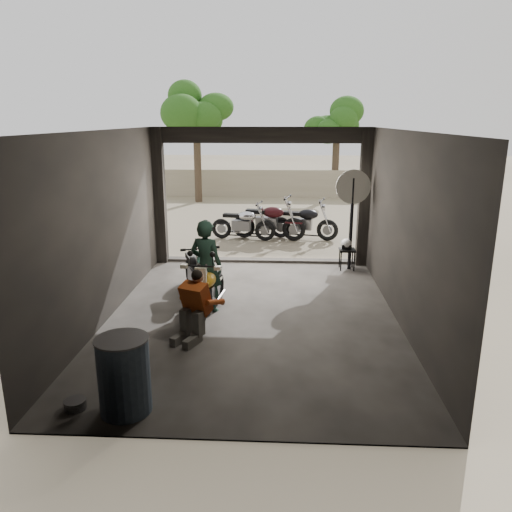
# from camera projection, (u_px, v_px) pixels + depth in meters

# --- Properties ---
(ground) EXTENTS (80.00, 80.00, 0.00)m
(ground) POSITION_uv_depth(u_px,v_px,m) (252.00, 317.00, 8.77)
(ground) COLOR #7A6D56
(ground) RESTS_ON ground
(garage) EXTENTS (7.00, 7.13, 3.20)m
(garage) POSITION_uv_depth(u_px,v_px,m) (254.00, 240.00, 8.96)
(garage) COLOR #2D2B28
(garage) RESTS_ON ground
(boundary_wall) EXTENTS (18.00, 0.30, 1.20)m
(boundary_wall) POSITION_uv_depth(u_px,v_px,m) (271.00, 183.00, 22.09)
(boundary_wall) COLOR gray
(boundary_wall) RESTS_ON ground
(tree_left) EXTENTS (2.20, 2.20, 5.60)m
(tree_left) POSITION_uv_depth(u_px,v_px,m) (196.00, 103.00, 19.89)
(tree_left) COLOR #382B1E
(tree_left) RESTS_ON ground
(tree_right) EXTENTS (2.20, 2.20, 5.00)m
(tree_right) POSITION_uv_depth(u_px,v_px,m) (338.00, 114.00, 21.16)
(tree_right) COLOR #382B1E
(tree_right) RESTS_ON ground
(main_bike) EXTENTS (0.84, 1.65, 1.05)m
(main_bike) POSITION_uv_depth(u_px,v_px,m) (209.00, 286.00, 8.82)
(main_bike) COLOR beige
(main_bike) RESTS_ON ground
(left_bike) EXTENTS (1.21, 1.76, 1.10)m
(left_bike) POSITION_uv_depth(u_px,v_px,m) (196.00, 269.00, 9.71)
(left_bike) COLOR black
(left_bike) RESTS_ON ground
(outside_bike_a) EXTENTS (1.73, 0.96, 1.10)m
(outside_bike_a) POSITION_uv_depth(u_px,v_px,m) (243.00, 221.00, 14.25)
(outside_bike_a) COLOR black
(outside_bike_a) RESTS_ON ground
(outside_bike_b) EXTENTS (1.99, 1.16, 1.27)m
(outside_bike_b) POSITION_uv_depth(u_px,v_px,m) (269.00, 218.00, 14.27)
(outside_bike_b) COLOR #370D12
(outside_bike_b) RESTS_ON ground
(outside_bike_c) EXTENTS (1.85, 1.09, 1.17)m
(outside_bike_c) POSITION_uv_depth(u_px,v_px,m) (304.00, 219.00, 14.30)
(outside_bike_c) COLOR black
(outside_bike_c) RESTS_ON ground
(rider) EXTENTS (0.72, 0.59, 1.69)m
(rider) POSITION_uv_depth(u_px,v_px,m) (206.00, 266.00, 8.86)
(rider) COLOR black
(rider) RESTS_ON ground
(mechanic) EXTENTS (0.82, 0.91, 1.08)m
(mechanic) POSITION_uv_depth(u_px,v_px,m) (192.00, 308.00, 7.72)
(mechanic) COLOR #A34315
(mechanic) RESTS_ON ground
(stool) EXTENTS (0.36, 0.36, 0.50)m
(stool) POSITION_uv_depth(u_px,v_px,m) (347.00, 252.00, 11.41)
(stool) COLOR black
(stool) RESTS_ON ground
(helmet) EXTENTS (0.31, 0.32, 0.24)m
(helmet) POSITION_uv_depth(u_px,v_px,m) (346.00, 244.00, 11.39)
(helmet) COLOR white
(helmet) RESTS_ON stool
(oil_drum) EXTENTS (0.74, 0.74, 0.94)m
(oil_drum) POSITION_uv_depth(u_px,v_px,m) (124.00, 376.00, 5.83)
(oil_drum) COLOR #394B60
(oil_drum) RESTS_ON ground
(sign_post) EXTENTS (0.77, 0.08, 2.30)m
(sign_post) POSITION_uv_depth(u_px,v_px,m) (352.00, 203.00, 11.13)
(sign_post) COLOR black
(sign_post) RESTS_ON ground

